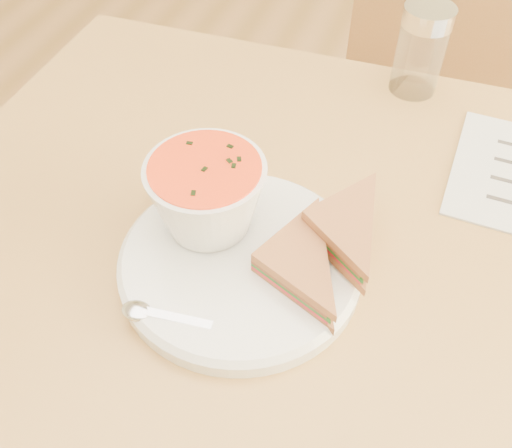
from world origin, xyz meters
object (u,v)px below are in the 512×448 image
at_px(chair_far, 419,200).
at_px(plate, 240,263).
at_px(soup_bowl, 207,198).
at_px(condiment_shaker, 421,50).
at_px(dining_table, 322,398).

bearing_deg(chair_far, plate, 61.26).
relative_size(soup_bowl, condiment_shaker, 1.01).
bearing_deg(plate, chair_far, 70.53).
bearing_deg(dining_table, chair_far, 79.82).
bearing_deg(soup_bowl, plate, -33.82).
bearing_deg(plate, condiment_shaker, 72.12).
height_order(plate, condiment_shaker, condiment_shaker).
distance_m(soup_bowl, condiment_shaker, 0.38).
xyz_separation_m(dining_table, condiment_shaker, (0.02, 0.31, 0.43)).
relative_size(chair_far, condiment_shaker, 6.71).
xyz_separation_m(chair_far, condiment_shaker, (-0.06, -0.15, 0.41)).
xyz_separation_m(plate, soup_bowl, (-0.05, 0.03, 0.05)).
distance_m(chair_far, soup_bowl, 0.68).
relative_size(dining_table, condiment_shaker, 8.34).
xyz_separation_m(plate, condiment_shaker, (0.12, 0.37, 0.05)).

